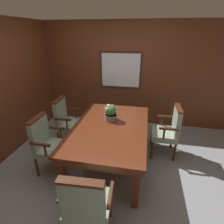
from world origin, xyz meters
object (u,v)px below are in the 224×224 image
object	(u,v)px
chair_left_far	(67,120)
potted_plant	(111,113)
chair_head_near	(87,204)
chair_left_near	(48,142)
chair_right_far	(169,129)
dining_table	(110,131)

from	to	relation	value
chair_left_far	potted_plant	bearing A→B (deg)	-103.05
chair_head_near	chair_left_far	bearing A→B (deg)	-63.36
chair_left_near	chair_left_far	size ratio (longest dim) A/B	1.00
chair_right_far	chair_left_far	bearing A→B (deg)	-90.39
dining_table	chair_right_far	bearing A→B (deg)	23.27
chair_left_near	chair_left_far	distance (m)	0.82
chair_left_far	potted_plant	world-z (taller)	potted_plant
chair_left_far	potted_plant	xyz separation A→B (m)	(0.96, -0.18, 0.33)
dining_table	chair_head_near	size ratio (longest dim) A/B	1.91
potted_plant	chair_left_far	bearing A→B (deg)	169.24
dining_table	chair_left_far	world-z (taller)	chair_left_far
chair_left_near	potted_plant	xyz separation A→B (m)	(0.92, 0.63, 0.33)
chair_left_far	dining_table	bearing A→B (deg)	-114.97
chair_right_far	chair_head_near	distance (m)	2.04
chair_right_far	potted_plant	bearing A→B (deg)	-80.18
dining_table	chair_right_far	size ratio (longest dim) A/B	1.91
chair_left_near	potted_plant	distance (m)	1.17
chair_right_far	chair_left_far	distance (m)	2.02
potted_plant	chair_left_near	bearing A→B (deg)	-145.53
chair_left_near	chair_head_near	world-z (taller)	same
chair_head_near	chair_left_far	size ratio (longest dim) A/B	1.00
chair_right_far	potted_plant	distance (m)	1.13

